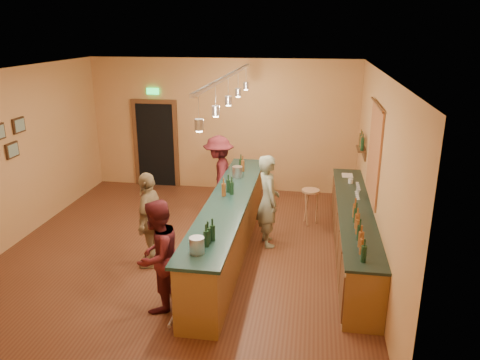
% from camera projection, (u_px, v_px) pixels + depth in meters
% --- Properties ---
extents(floor, '(7.00, 7.00, 0.00)m').
position_uv_depth(floor, '(187.00, 249.00, 8.59)').
color(floor, '#542918').
rests_on(floor, ground).
extents(ceiling, '(6.50, 7.00, 0.02)m').
position_uv_depth(ceiling, '(180.00, 71.00, 7.58)').
color(ceiling, silver).
rests_on(ceiling, wall_back).
extents(wall_back, '(6.50, 0.02, 3.20)m').
position_uv_depth(wall_back, '(222.00, 126.00, 11.37)').
color(wall_back, '#C5884A').
rests_on(wall_back, floor).
extents(wall_front, '(6.50, 0.02, 3.20)m').
position_uv_depth(wall_front, '(92.00, 261.00, 4.80)').
color(wall_front, '#C5884A').
rests_on(wall_front, floor).
extents(wall_left, '(0.02, 7.00, 3.20)m').
position_uv_depth(wall_left, '(12.00, 158.00, 8.57)').
color(wall_left, '#C5884A').
rests_on(wall_left, floor).
extents(wall_right, '(0.02, 7.00, 3.20)m').
position_uv_depth(wall_right, '(377.00, 175.00, 7.60)').
color(wall_right, '#C5884A').
rests_on(wall_right, floor).
extents(doorway, '(1.15, 0.09, 2.48)m').
position_uv_depth(doorway, '(156.00, 142.00, 11.74)').
color(doorway, black).
rests_on(doorway, wall_back).
extents(tapestry, '(0.03, 1.40, 1.60)m').
position_uv_depth(tapestry, '(374.00, 154.00, 7.90)').
color(tapestry, maroon).
rests_on(tapestry, wall_right).
extents(bottle_shelf, '(0.17, 0.55, 0.54)m').
position_uv_depth(bottle_shelf, '(362.00, 143.00, 9.38)').
color(bottle_shelf, '#512718').
rests_on(bottle_shelf, wall_right).
extents(back_counter, '(0.60, 4.55, 1.27)m').
position_uv_depth(back_counter, '(353.00, 232.00, 8.16)').
color(back_counter, brown).
rests_on(back_counter, floor).
extents(tasting_bar, '(0.74, 5.10, 1.38)m').
position_uv_depth(tasting_bar, '(229.00, 222.00, 8.28)').
color(tasting_bar, brown).
rests_on(tasting_bar, floor).
extents(pendant_track, '(0.11, 4.60, 0.50)m').
position_uv_depth(pendant_track, '(228.00, 86.00, 7.53)').
color(pendant_track, silver).
rests_on(pendant_track, ceiling).
extents(bartender, '(0.60, 0.73, 1.72)m').
position_uv_depth(bartender, '(268.00, 201.00, 8.55)').
color(bartender, gray).
rests_on(bartender, floor).
extents(customer_a, '(0.82, 0.94, 1.65)m').
position_uv_depth(customer_a, '(157.00, 256.00, 6.57)').
color(customer_a, '#59191E').
rests_on(customer_a, floor).
extents(customer_b, '(0.44, 0.99, 1.65)m').
position_uv_depth(customer_b, '(150.00, 220.00, 7.80)').
color(customer_b, '#997A51').
rests_on(customer_b, floor).
extents(customer_c, '(0.79, 1.20, 1.73)m').
position_uv_depth(customer_c, '(219.00, 176.00, 9.97)').
color(customer_c, '#59191E').
rests_on(customer_c, floor).
extents(bar_stool, '(0.36, 0.36, 0.75)m').
position_uv_depth(bar_stool, '(310.00, 196.00, 9.52)').
color(bar_stool, '#916141').
rests_on(bar_stool, floor).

